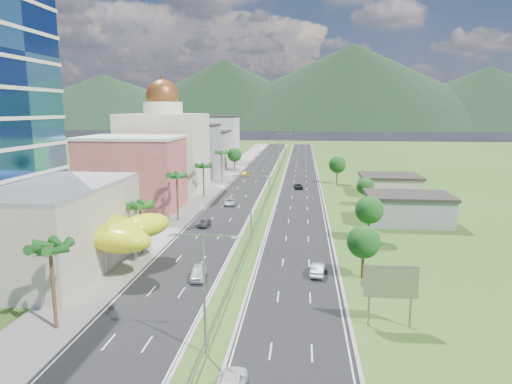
% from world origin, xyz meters
% --- Properties ---
extents(ground, '(500.00, 500.00, 0.00)m').
position_xyz_m(ground, '(0.00, 0.00, 0.00)').
color(ground, '#2D5119').
rests_on(ground, ground).
extents(road_left, '(11.00, 260.00, 0.04)m').
position_xyz_m(road_left, '(-7.50, 90.00, 0.02)').
color(road_left, black).
rests_on(road_left, ground).
extents(road_right, '(11.00, 260.00, 0.04)m').
position_xyz_m(road_right, '(7.50, 90.00, 0.02)').
color(road_right, black).
rests_on(road_right, ground).
extents(sidewalk_left, '(7.00, 260.00, 0.12)m').
position_xyz_m(sidewalk_left, '(-17.00, 90.00, 0.06)').
color(sidewalk_left, gray).
rests_on(sidewalk_left, ground).
extents(median_guardrail, '(0.10, 216.06, 0.76)m').
position_xyz_m(median_guardrail, '(0.00, 71.99, 0.62)').
color(median_guardrail, gray).
rests_on(median_guardrail, ground).
extents(streetlight_median_a, '(6.04, 0.25, 11.00)m').
position_xyz_m(streetlight_median_a, '(0.00, -25.00, 6.75)').
color(streetlight_median_a, gray).
rests_on(streetlight_median_a, ground).
extents(streetlight_median_b, '(6.04, 0.25, 11.00)m').
position_xyz_m(streetlight_median_b, '(0.00, 10.00, 6.75)').
color(streetlight_median_b, gray).
rests_on(streetlight_median_b, ground).
extents(streetlight_median_c, '(6.04, 0.25, 11.00)m').
position_xyz_m(streetlight_median_c, '(0.00, 50.00, 6.75)').
color(streetlight_median_c, gray).
rests_on(streetlight_median_c, ground).
extents(streetlight_median_d, '(6.04, 0.25, 11.00)m').
position_xyz_m(streetlight_median_d, '(0.00, 95.00, 6.75)').
color(streetlight_median_d, gray).
rests_on(streetlight_median_d, ground).
extents(streetlight_median_e, '(6.04, 0.25, 11.00)m').
position_xyz_m(streetlight_median_e, '(0.00, 140.00, 6.75)').
color(streetlight_median_e, gray).
rests_on(streetlight_median_e, ground).
extents(mall_podium, '(30.00, 24.00, 11.00)m').
position_xyz_m(mall_podium, '(-32.00, -6.00, 5.50)').
color(mall_podium, '#AB9F8D').
rests_on(mall_podium, ground).
extents(lime_canopy, '(18.00, 15.00, 7.40)m').
position_xyz_m(lime_canopy, '(-20.00, -4.00, 4.99)').
color(lime_canopy, yellow).
rests_on(lime_canopy, ground).
extents(pink_shophouse, '(20.00, 15.00, 15.00)m').
position_xyz_m(pink_shophouse, '(-28.00, 32.00, 7.50)').
color(pink_shophouse, '#B54C4A').
rests_on(pink_shophouse, ground).
extents(domed_building, '(20.00, 20.00, 28.70)m').
position_xyz_m(domed_building, '(-28.00, 55.00, 11.35)').
color(domed_building, beige).
rests_on(domed_building, ground).
extents(midrise_grey, '(16.00, 15.00, 16.00)m').
position_xyz_m(midrise_grey, '(-27.00, 80.00, 8.00)').
color(midrise_grey, gray).
rests_on(midrise_grey, ground).
extents(midrise_beige, '(16.00, 15.00, 13.00)m').
position_xyz_m(midrise_beige, '(-27.00, 102.00, 6.50)').
color(midrise_beige, '#AB9F8D').
rests_on(midrise_beige, ground).
extents(midrise_white, '(16.00, 15.00, 18.00)m').
position_xyz_m(midrise_white, '(-27.00, 125.00, 9.00)').
color(midrise_white, silver).
rests_on(midrise_white, ground).
extents(billboard, '(5.20, 0.35, 6.20)m').
position_xyz_m(billboard, '(17.00, -18.00, 4.42)').
color(billboard, gray).
rests_on(billboard, ground).
extents(shed_near, '(15.00, 10.00, 5.00)m').
position_xyz_m(shed_near, '(28.00, 25.00, 2.50)').
color(shed_near, gray).
rests_on(shed_near, ground).
extents(shed_far, '(14.00, 12.00, 4.40)m').
position_xyz_m(shed_far, '(30.00, 55.00, 2.20)').
color(shed_far, '#AB9F8D').
rests_on(shed_far, ground).
extents(palm_tree_a, '(3.60, 3.60, 9.10)m').
position_xyz_m(palm_tree_a, '(-15.50, -22.00, 8.02)').
color(palm_tree_a, '#47301C').
rests_on(palm_tree_a, ground).
extents(palm_tree_b, '(3.60, 3.60, 8.10)m').
position_xyz_m(palm_tree_b, '(-15.50, 2.00, 7.06)').
color(palm_tree_b, '#47301C').
rests_on(palm_tree_b, ground).
extents(palm_tree_c, '(3.60, 3.60, 9.60)m').
position_xyz_m(palm_tree_c, '(-15.50, 22.00, 8.50)').
color(palm_tree_c, '#47301C').
rests_on(palm_tree_c, ground).
extents(palm_tree_d, '(3.60, 3.60, 8.60)m').
position_xyz_m(palm_tree_d, '(-15.50, 45.00, 7.54)').
color(palm_tree_d, '#47301C').
rests_on(palm_tree_d, ground).
extents(palm_tree_e, '(3.60, 3.60, 9.40)m').
position_xyz_m(palm_tree_e, '(-15.50, 70.00, 8.31)').
color(palm_tree_e, '#47301C').
rests_on(palm_tree_e, ground).
extents(leafy_tree_lfar, '(4.90, 4.90, 8.05)m').
position_xyz_m(leafy_tree_lfar, '(-15.50, 95.00, 5.58)').
color(leafy_tree_lfar, '#47301C').
rests_on(leafy_tree_lfar, ground).
extents(leafy_tree_ra, '(4.20, 4.20, 6.90)m').
position_xyz_m(leafy_tree_ra, '(16.00, -5.00, 4.78)').
color(leafy_tree_ra, '#47301C').
rests_on(leafy_tree_ra, ground).
extents(leafy_tree_rb, '(4.55, 4.55, 7.47)m').
position_xyz_m(leafy_tree_rb, '(19.00, 12.00, 5.18)').
color(leafy_tree_rb, '#47301C').
rests_on(leafy_tree_rb, ground).
extents(leafy_tree_rc, '(3.85, 3.85, 6.33)m').
position_xyz_m(leafy_tree_rc, '(22.00, 40.00, 4.37)').
color(leafy_tree_rc, '#47301C').
rests_on(leafy_tree_rc, ground).
extents(leafy_tree_rd, '(4.90, 4.90, 8.05)m').
position_xyz_m(leafy_tree_rd, '(18.00, 70.00, 5.58)').
color(leafy_tree_rd, '#47301C').
rests_on(leafy_tree_rd, ground).
extents(mountain_ridge, '(860.00, 140.00, 90.00)m').
position_xyz_m(mountain_ridge, '(60.00, 450.00, 0.00)').
color(mountain_ridge, black).
rests_on(mountain_ridge, ground).
extents(car_white_near_left, '(2.58, 5.02, 1.64)m').
position_xyz_m(car_white_near_left, '(-4.69, -7.46, 0.86)').
color(car_white_near_left, silver).
rests_on(car_white_near_left, road_left).
extents(car_dark_left, '(1.63, 4.07, 1.31)m').
position_xyz_m(car_dark_left, '(-9.44, 18.21, 0.70)').
color(car_dark_left, black).
rests_on(car_dark_left, road_left).
extents(car_silver_mid_left, '(3.00, 5.39, 1.43)m').
position_xyz_m(car_silver_mid_left, '(-7.94, 37.47, 0.75)').
color(car_silver_mid_left, '#B1B4B9').
rests_on(car_silver_mid_left, road_left).
extents(car_yellow_far_left, '(2.32, 4.59, 1.28)m').
position_xyz_m(car_yellow_far_left, '(-10.32, 83.35, 0.68)').
color(car_yellow_far_left, gold).
rests_on(car_yellow_far_left, road_left).
extents(car_white_near_right, '(2.07, 5.08, 1.73)m').
position_xyz_m(car_white_near_right, '(3.20, -30.62, 0.90)').
color(car_white_near_right, white).
rests_on(car_white_near_right, road_right).
extents(car_silver_right, '(2.14, 4.87, 1.55)m').
position_xyz_m(car_silver_right, '(10.39, -4.47, 0.82)').
color(car_silver_right, '#B6B9BE').
rests_on(car_silver_right, road_right).
extents(car_dark_far_right, '(2.77, 5.05, 1.34)m').
position_xyz_m(car_dark_far_right, '(7.07, 60.43, 0.71)').
color(car_dark_far_right, black).
rests_on(car_dark_far_right, road_right).
extents(motorcycle, '(0.65, 1.85, 1.16)m').
position_xyz_m(motorcycle, '(-11.72, -17.92, 0.62)').
color(motorcycle, black).
rests_on(motorcycle, road_left).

